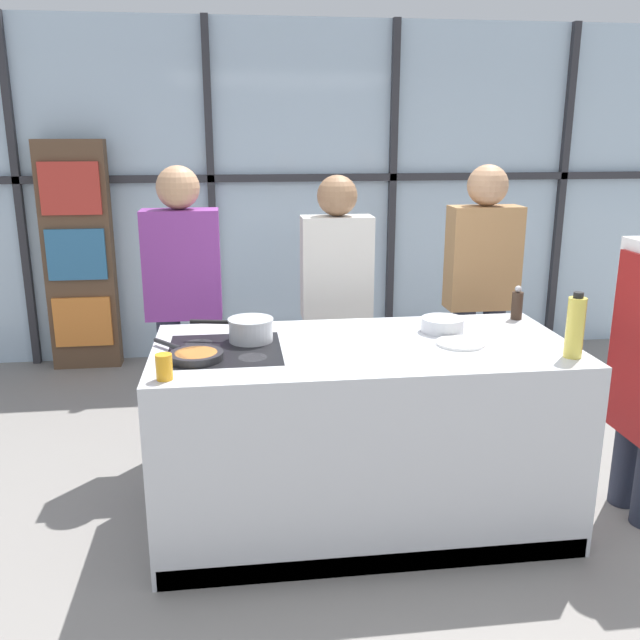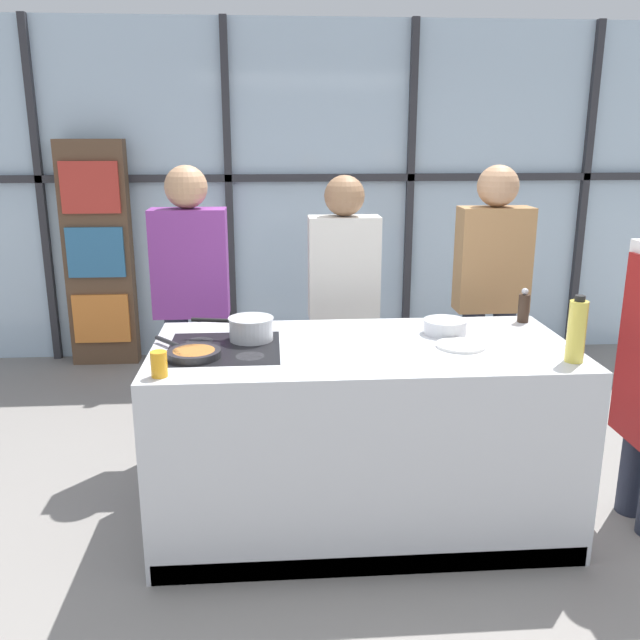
# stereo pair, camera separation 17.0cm
# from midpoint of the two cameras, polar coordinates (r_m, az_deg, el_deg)

# --- Properties ---
(ground_plane) EXTENTS (18.00, 18.00, 0.00)m
(ground_plane) POSITION_cam_midpoint_polar(r_m,az_deg,el_deg) (3.61, 4.76, -16.36)
(ground_plane) COLOR gray
(back_window_wall) EXTENTS (6.40, 0.10, 2.80)m
(back_window_wall) POSITION_cam_midpoint_polar(r_m,az_deg,el_deg) (5.86, 0.83, 10.59)
(back_window_wall) COLOR silver
(back_window_wall) RESTS_ON ground_plane
(bookshelf) EXTENTS (0.54, 0.19, 1.86)m
(bookshelf) POSITION_cam_midpoint_polar(r_m,az_deg,el_deg) (5.87, -17.37, 5.25)
(bookshelf) COLOR brown
(bookshelf) RESTS_ON ground_plane
(demo_island) EXTENTS (1.99, 0.93, 0.93)m
(demo_island) POSITION_cam_midpoint_polar(r_m,az_deg,el_deg) (3.39, 4.92, -9.67)
(demo_island) COLOR silver
(demo_island) RESTS_ON ground_plane
(spectator_far_left) EXTENTS (0.43, 0.24, 1.73)m
(spectator_far_left) POSITION_cam_midpoint_polar(r_m,az_deg,el_deg) (4.01, -9.58, 2.14)
(spectator_far_left) COLOR #232838
(spectator_far_left) RESTS_ON ground_plane
(spectator_center_left) EXTENTS (0.42, 0.23, 1.67)m
(spectator_center_left) POSITION_cam_midpoint_polar(r_m,az_deg,el_deg) (4.03, 3.20, 1.94)
(spectator_center_left) COLOR #47382D
(spectator_center_left) RESTS_ON ground_plane
(spectator_center_right) EXTENTS (0.43, 0.24, 1.73)m
(spectator_center_right) POSITION_cam_midpoint_polar(r_m,az_deg,el_deg) (4.23, 15.32, 2.49)
(spectator_center_right) COLOR #232838
(spectator_center_right) RESTS_ON ground_plane
(frying_pan) EXTENTS (0.33, 0.37, 0.04)m
(frying_pan) POSITION_cam_midpoint_polar(r_m,az_deg,el_deg) (3.07, -9.11, -2.77)
(frying_pan) COLOR #232326
(frying_pan) RESTS_ON demo_island
(saucepan) EXTENTS (0.40, 0.22, 0.11)m
(saucepan) POSITION_cam_midpoint_polar(r_m,az_deg,el_deg) (3.28, -4.41, -0.68)
(saucepan) COLOR silver
(saucepan) RESTS_ON demo_island
(white_plate) EXTENTS (0.23, 0.23, 0.01)m
(white_plate) POSITION_cam_midpoint_polar(r_m,az_deg,el_deg) (3.27, 13.24, -2.11)
(white_plate) COLOR white
(white_plate) RESTS_ON demo_island
(mixing_bowl) EXTENTS (0.22, 0.22, 0.07)m
(mixing_bowl) POSITION_cam_midpoint_polar(r_m,az_deg,el_deg) (3.46, 11.87, -0.51)
(mixing_bowl) COLOR silver
(mixing_bowl) RESTS_ON demo_island
(oil_bottle) EXTENTS (0.08, 0.08, 0.30)m
(oil_bottle) POSITION_cam_midpoint_polar(r_m,az_deg,el_deg) (3.18, 22.24, -0.85)
(oil_bottle) COLOR #E0CC4C
(oil_bottle) RESTS_ON demo_island
(pepper_grinder) EXTENTS (0.06, 0.06, 0.18)m
(pepper_grinder) POSITION_cam_midpoint_polar(r_m,az_deg,el_deg) (3.76, 18.03, 1.04)
(pepper_grinder) COLOR #332319
(pepper_grinder) RESTS_ON demo_island
(juice_glass_near) EXTENTS (0.07, 0.07, 0.11)m
(juice_glass_near) POSITION_cam_midpoint_polar(r_m,az_deg,el_deg) (2.84, -11.75, -3.67)
(juice_glass_near) COLOR orange
(juice_glass_near) RESTS_ON demo_island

